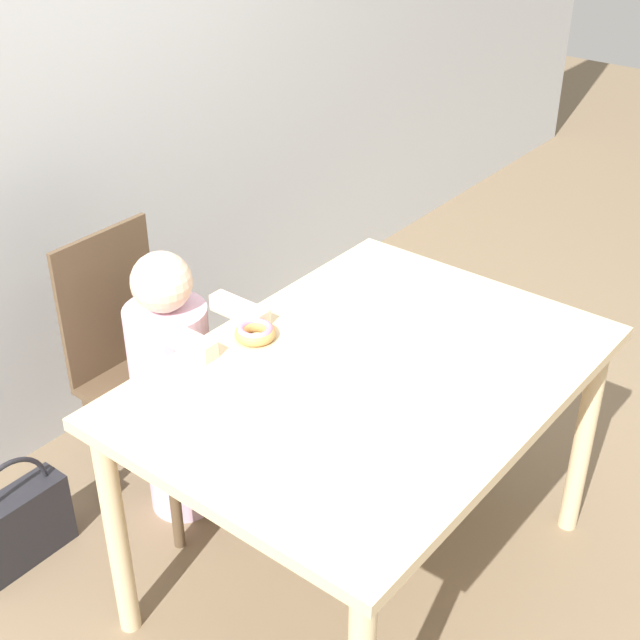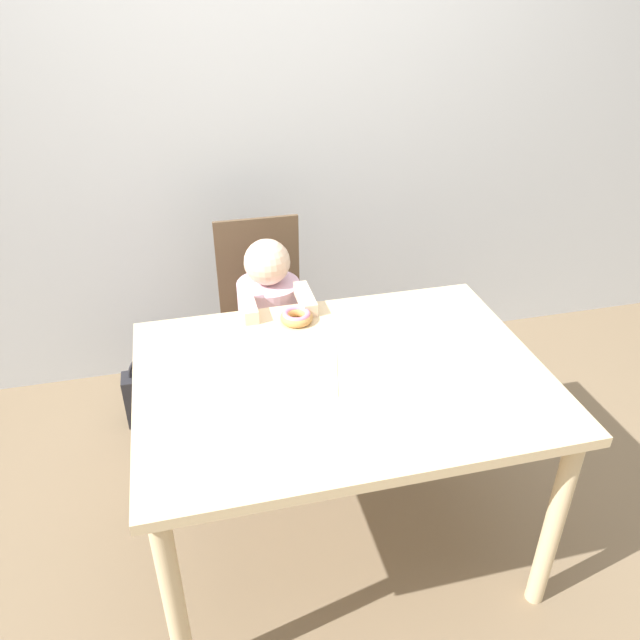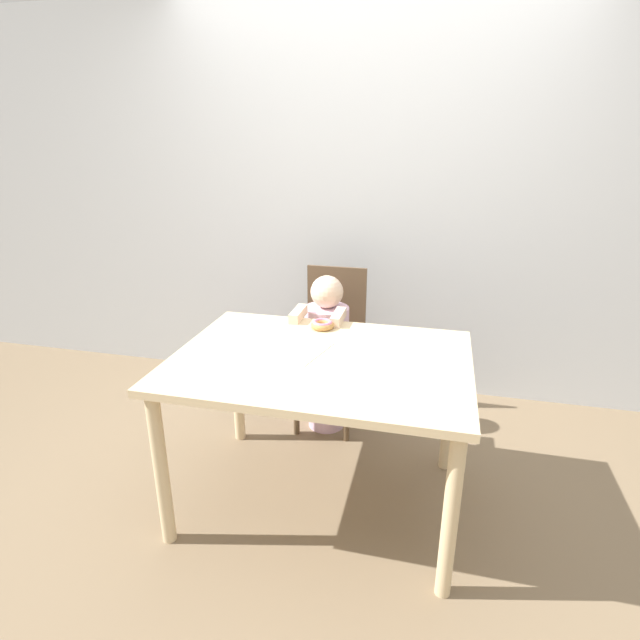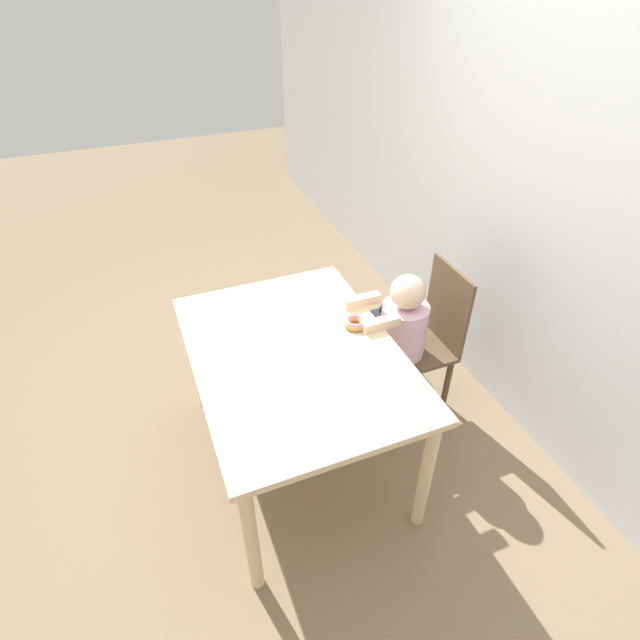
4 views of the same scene
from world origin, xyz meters
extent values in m
plane|color=#7A664C|center=(0.00, 0.00, 0.00)|extent=(12.00, 12.00, 0.00)
cube|color=silver|center=(0.00, 1.31, 1.25)|extent=(8.00, 0.05, 2.50)
cube|color=beige|center=(0.00, 0.00, 0.74)|extent=(1.29, 0.94, 0.03)
cylinder|color=beige|center=(-0.59, -0.41, 0.36)|extent=(0.06, 0.06, 0.73)
cylinder|color=beige|center=(0.59, -0.41, 0.36)|extent=(0.06, 0.06, 0.73)
cylinder|color=beige|center=(-0.59, 0.41, 0.36)|extent=(0.06, 0.06, 0.73)
cylinder|color=beige|center=(0.59, 0.41, 0.36)|extent=(0.06, 0.06, 0.73)
cube|color=brown|center=(-0.12, 0.72, 0.44)|extent=(0.37, 0.45, 0.03)
cube|color=brown|center=(-0.12, 0.93, 0.69)|extent=(0.37, 0.02, 0.48)
cylinder|color=brown|center=(-0.27, 0.53, 0.21)|extent=(0.04, 0.04, 0.43)
cylinder|color=brown|center=(0.03, 0.53, 0.21)|extent=(0.04, 0.04, 0.43)
cylinder|color=brown|center=(-0.27, 0.91, 0.21)|extent=(0.04, 0.04, 0.43)
cylinder|color=brown|center=(0.03, 0.91, 0.21)|extent=(0.04, 0.04, 0.43)
cylinder|color=silver|center=(-0.12, 0.66, 0.23)|extent=(0.22, 0.22, 0.45)
cylinder|color=silver|center=(-0.12, 0.66, 0.61)|extent=(0.25, 0.25, 0.31)
sphere|color=beige|center=(-0.12, 0.66, 0.85)|extent=(0.18, 0.18, 0.18)
cube|color=beige|center=(-0.23, 0.46, 0.79)|extent=(0.05, 0.20, 0.05)
cube|color=beige|center=(-0.02, 0.46, 0.79)|extent=(0.05, 0.20, 0.05)
torus|color=tan|center=(-0.07, 0.34, 0.78)|extent=(0.12, 0.12, 0.04)
torus|color=pink|center=(-0.07, 0.34, 0.79)|extent=(0.10, 0.10, 0.02)
cube|color=white|center=(-0.15, 0.06, 0.76)|extent=(0.35, 0.35, 0.00)
cube|color=#232328|center=(-0.62, 0.87, 0.13)|extent=(0.33, 0.11, 0.26)
torus|color=#232328|center=(-0.62, 0.87, 0.26)|extent=(0.26, 0.02, 0.26)
camera|label=1|loc=(-1.61, -1.11, 2.11)|focal=50.00mm
camera|label=2|loc=(-0.45, -1.54, 1.92)|focal=35.00mm
camera|label=3|loc=(0.47, -1.93, 1.67)|focal=28.00mm
camera|label=4|loc=(1.69, -0.55, 2.28)|focal=28.00mm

